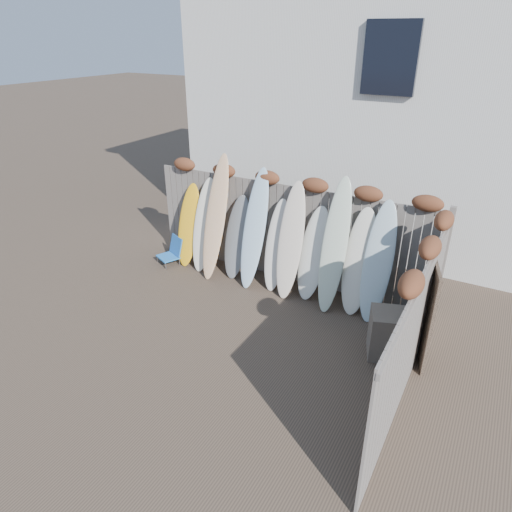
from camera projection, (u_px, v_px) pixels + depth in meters
The scene contains 18 objects.
ground at pixel (221, 336), 7.74m from camera, with size 80.00×80.00×0.00m, color #493A2D.
back_fence at pixel (288, 225), 9.06m from camera, with size 6.05×0.28×2.24m.
right_fence at pixel (416, 322), 6.12m from camera, with size 0.28×4.40×2.24m.
house at pixel (379, 97), 11.18m from camera, with size 8.50×5.50×6.33m.
beach_chair at pixel (172, 251), 10.08m from camera, with size 0.60×0.62×0.59m.
wooden_crate at pixel (391, 334), 7.14m from camera, with size 0.66×0.55×0.77m, color #625A49.
lattice_panel at pixel (427, 310), 6.95m from camera, with size 0.05×1.10×1.65m, color brown.
surfboard_0 at pixel (189, 225), 9.85m from camera, with size 0.50×0.07×1.82m, color #FFB215.
surfboard_1 at pixel (204, 225), 9.61m from camera, with size 0.51×0.07×2.02m, color white.
surfboard_2 at pixel (216, 218), 9.24m from camera, with size 0.45×0.07×2.60m, color #F5AC80.
surfboard_3 at pixel (237, 237), 9.36m from camera, with size 0.53×0.07×1.76m, color slate.
surfboard_4 at pixel (254, 229), 8.93m from camera, with size 0.47×0.07×2.42m, color #ABD0E9.
surfboard_5 at pixel (277, 246), 8.90m from camera, with size 0.45×0.07×1.84m, color silver.
surfboard_6 at pixel (291, 241), 8.61m from camera, with size 0.48×0.07×2.27m, color beige.
surfboard_7 at pixel (313, 254), 8.60m from camera, with size 0.55×0.07×1.83m, color white.
surfboard_8 at pixel (335, 246), 8.16m from camera, with size 0.46×0.07×2.49m, color beige.
surfboard_9 at pixel (359, 262), 8.13m from camera, with size 0.54×0.07×1.98m, color silver.
surfboard_10 at pixel (378, 262), 7.90m from camera, with size 0.50×0.07×2.19m, color silver.
Camera 1 is at (3.61, -5.23, 4.65)m, focal length 32.00 mm.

